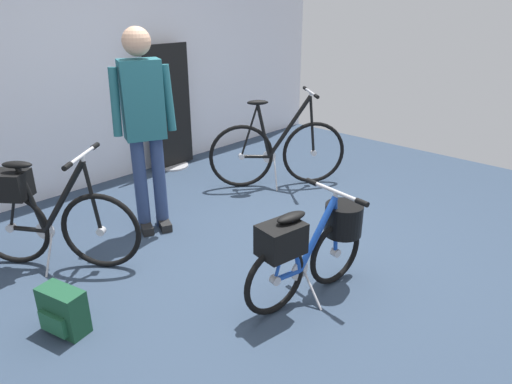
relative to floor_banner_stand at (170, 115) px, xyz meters
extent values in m
plane|color=#2D3D51|center=(-0.75, -2.33, -0.63)|extent=(6.85, 6.85, 0.00)
cube|color=silver|center=(-0.75, 0.21, 0.74)|extent=(6.85, 0.10, 2.73)
cylinder|color=#B7B7BC|center=(0.00, 0.00, -0.62)|extent=(0.36, 0.36, 0.02)
cube|color=black|center=(0.00, 0.00, 0.09)|extent=(0.60, 0.02, 1.41)
torus|color=black|center=(-0.74, -2.82, -0.39)|extent=(0.48, 0.12, 0.48)
cylinder|color=#B7B7BC|center=(-0.74, -2.82, -0.39)|extent=(0.07, 0.06, 0.06)
torus|color=black|center=(-1.29, -2.73, -0.39)|extent=(0.48, 0.12, 0.48)
cylinder|color=#B7B7BC|center=(-1.29, -2.73, -0.39)|extent=(0.07, 0.06, 0.06)
cylinder|color=#1947B2|center=(-1.18, -2.75, -0.40)|extent=(0.22, 0.07, 0.05)
cylinder|color=#1947B2|center=(-0.93, -2.79, -0.18)|extent=(0.34, 0.10, 0.47)
cylinder|color=#1947B2|center=(-1.12, -2.76, -0.20)|extent=(0.13, 0.06, 0.41)
cylinder|color=#1947B2|center=(-1.18, -2.75, -0.40)|extent=(0.21, 0.06, 0.04)
cylinder|color=#1947B2|center=(-0.76, -2.81, -0.17)|extent=(0.08, 0.04, 0.44)
cylinder|color=#1947B2|center=(-1.23, -2.74, -0.20)|extent=(0.14, 0.04, 0.39)
ellipsoid|color=black|center=(-1.17, -2.75, 0.02)|extent=(0.23, 0.12, 0.05)
cylinder|color=#B7B7BC|center=(-0.78, -2.81, 0.06)|extent=(0.03, 0.03, 0.04)
cylinder|color=#B7B7BC|center=(-0.78, -2.81, 0.08)|extent=(0.10, 0.44, 0.03)
cylinder|color=black|center=(-0.82, -3.03, 0.08)|extent=(0.05, 0.09, 0.04)
cylinder|color=black|center=(-0.75, -2.59, 0.08)|extent=(0.05, 0.09, 0.04)
cylinder|color=#B7B7BC|center=(-1.08, -2.76, -0.40)|extent=(0.14, 0.04, 0.14)
cylinder|color=#B7B7BC|center=(-1.05, -2.86, -0.52)|extent=(0.05, 0.19, 0.23)
cylinder|color=black|center=(-0.68, -2.83, -0.15)|extent=(0.30, 0.30, 0.22)
cube|color=black|center=(-1.24, -2.74, -0.11)|extent=(0.31, 0.24, 0.20)
torus|color=black|center=(0.73, -1.55, -0.29)|extent=(0.56, 0.46, 0.69)
cylinder|color=#B7B7BC|center=(0.73, -1.55, -0.29)|extent=(0.08, 0.08, 0.06)
torus|color=black|center=(0.11, -1.06, -0.29)|extent=(0.56, 0.46, 0.69)
cylinder|color=#B7B7BC|center=(0.11, -1.06, -0.29)|extent=(0.08, 0.08, 0.06)
cylinder|color=black|center=(0.23, -1.15, -0.30)|extent=(0.26, 0.22, 0.05)
cylinder|color=black|center=(0.51, -1.38, 0.01)|extent=(0.39, 0.32, 0.66)
cylinder|color=black|center=(0.29, -1.21, -0.02)|extent=(0.15, 0.13, 0.57)
cylinder|color=black|center=(0.23, -1.15, -0.30)|extent=(0.25, 0.21, 0.04)
cylinder|color=black|center=(0.70, -1.53, 0.02)|extent=(0.09, 0.08, 0.62)
cylinder|color=black|center=(0.18, -1.11, -0.01)|extent=(0.17, 0.14, 0.55)
ellipsoid|color=black|center=(0.25, -1.17, 0.28)|extent=(0.23, 0.21, 0.05)
cylinder|color=#B7B7BC|center=(0.68, -1.51, 0.35)|extent=(0.03, 0.03, 0.04)
cylinder|color=#B7B7BC|center=(0.68, -1.51, 0.37)|extent=(0.29, 0.36, 0.03)
cylinder|color=black|center=(0.54, -1.68, 0.37)|extent=(0.08, 0.09, 0.04)
cylinder|color=black|center=(0.81, -1.34, 0.37)|extent=(0.08, 0.09, 0.04)
cylinder|color=#B7B7BC|center=(0.34, -1.24, -0.31)|extent=(0.12, 0.10, 0.14)
cylinder|color=#B7B7BC|center=(0.33, -1.35, -0.48)|extent=(0.13, 0.16, 0.32)
torus|color=black|center=(-1.75, -1.43, -0.33)|extent=(0.40, 0.50, 0.60)
cylinder|color=#B7B7BC|center=(-1.75, -1.43, -0.33)|extent=(0.08, 0.08, 0.06)
torus|color=black|center=(-2.17, -0.89, -0.33)|extent=(0.40, 0.50, 0.60)
cylinder|color=#B7B7BC|center=(-2.17, -0.89, -0.33)|extent=(0.08, 0.08, 0.06)
cylinder|color=black|center=(-2.09, -0.99, -0.34)|extent=(0.19, 0.23, 0.05)
cylinder|color=black|center=(-1.90, -1.24, -0.06)|extent=(0.29, 0.35, 0.58)
cylinder|color=black|center=(-2.05, -1.05, -0.09)|extent=(0.12, 0.14, 0.51)
cylinder|color=black|center=(-2.09, -0.99, -0.34)|extent=(0.18, 0.22, 0.04)
cylinder|color=black|center=(-1.76, -1.41, -0.06)|extent=(0.07, 0.08, 0.55)
cylinder|color=black|center=(-2.13, -0.95, -0.09)|extent=(0.12, 0.15, 0.49)
ellipsoid|color=black|center=(-2.08, -1.01, 0.17)|extent=(0.21, 0.23, 0.05)
cylinder|color=#B7B7BC|center=(-1.78, -1.39, 0.23)|extent=(0.03, 0.03, 0.04)
cylinder|color=#B7B7BC|center=(-1.78, -1.39, 0.25)|extent=(0.36, 0.29, 0.03)
cylinder|color=black|center=(-1.95, -1.53, 0.25)|extent=(0.09, 0.08, 0.04)
cylinder|color=black|center=(-1.61, -1.25, 0.25)|extent=(0.09, 0.08, 0.04)
cylinder|color=#B7B7BC|center=(-2.01, -1.10, -0.34)|extent=(0.10, 0.12, 0.14)
cylinder|color=#B7B7BC|center=(-2.05, -1.19, -0.49)|extent=(0.16, 0.13, 0.28)
cube|color=black|center=(-2.14, -0.93, 0.02)|extent=(0.33, 0.34, 0.20)
cylinder|color=navy|center=(-1.18, -1.12, -0.22)|extent=(0.11, 0.11, 0.82)
cube|color=black|center=(-1.20, -1.17, -0.60)|extent=(0.18, 0.26, 0.07)
cylinder|color=navy|center=(-1.03, -1.18, -0.22)|extent=(0.11, 0.11, 0.82)
cube|color=black|center=(-1.05, -1.23, -0.60)|extent=(0.18, 0.26, 0.07)
cube|color=#23606B|center=(-1.10, -1.15, 0.50)|extent=(0.37, 0.31, 0.63)
cylinder|color=#23606B|center=(-1.30, -1.08, 0.50)|extent=(0.13, 0.12, 0.54)
cylinder|color=#23606B|center=(-0.92, -1.25, 0.50)|extent=(0.09, 0.12, 0.54)
sphere|color=tan|center=(-1.10, -1.15, 0.95)|extent=(0.22, 0.22, 0.22)
cube|color=#19472D|center=(-2.29, -1.91, -0.49)|extent=(0.21, 0.32, 0.29)
cube|color=#1F5939|center=(-2.37, -1.93, -0.53)|extent=(0.08, 0.21, 0.13)
camera|label=1|loc=(-3.15, -4.30, 1.24)|focal=32.02mm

